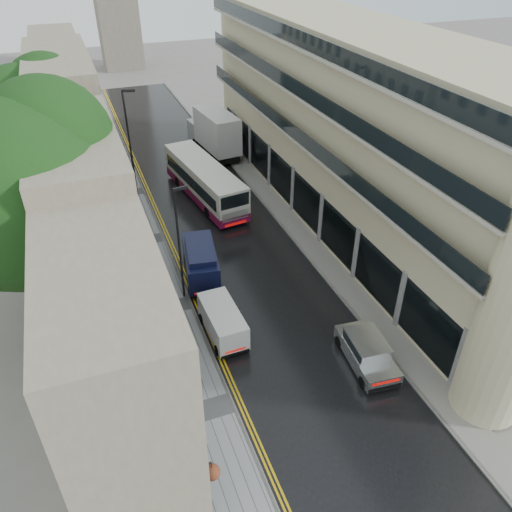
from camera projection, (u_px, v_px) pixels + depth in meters
road at (221, 227)px, 38.92m from camera, size 9.00×85.00×0.02m
left_sidewalk at (146, 241)px, 37.18m from camera, size 2.70×85.00×0.12m
right_sidewalk at (284, 215)px, 40.47m from camera, size 1.80×85.00×0.12m
old_shop_row at (77, 161)px, 34.75m from camera, size 4.50×56.00×12.00m
modern_block at (356, 131)px, 36.86m from camera, size 8.00×40.00×14.00m
tree_near at (26, 225)px, 25.57m from camera, size 10.56×10.56×13.89m
tree_far at (34, 147)px, 36.15m from camera, size 9.24×9.24×12.46m
cream_bus at (207, 201)px, 39.21m from camera, size 4.22×11.79×3.15m
white_lorry at (211, 141)px, 48.09m from camera, size 3.54×8.74×4.46m
silver_hatchback at (364, 375)px, 25.15m from camera, size 2.33×4.55×1.65m
white_van at (217, 342)px, 27.02m from camera, size 1.87×4.12×1.84m
navy_van at (189, 278)px, 31.25m from camera, size 2.78×5.27×2.56m
pedestrian at (178, 314)px, 28.78m from camera, size 0.77×0.64×1.81m
lamp_post_near at (179, 246)px, 29.51m from camera, size 0.86×0.31×7.51m
lamp_post_far at (130, 148)px, 40.10m from camera, size 1.06×0.51×9.19m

